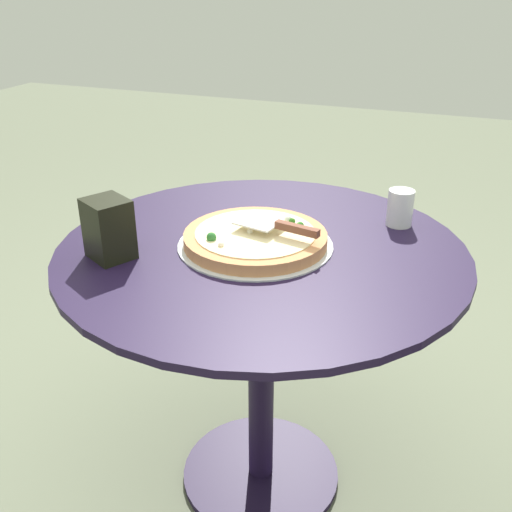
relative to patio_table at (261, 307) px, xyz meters
The scene contains 6 objects.
ground_plane 0.57m from the patio_table, ahead, with size 10.00×10.00×0.00m, color #6A715B.
patio_table is the anchor object (origin of this frame).
pizza_on_tray 0.19m from the patio_table, 164.25° to the left, with size 0.37×0.37×0.05m.
pizza_server 0.23m from the patio_table, ahead, with size 0.22×0.10×0.02m.
drinking_cup 0.43m from the patio_table, 41.24° to the left, with size 0.07×0.07×0.09m, color silver.
napkin_dispenser 0.42m from the patio_table, 149.97° to the right, with size 0.10×0.09×0.14m, color black.
Camera 1 is at (0.44, -1.20, 1.34)m, focal length 41.57 mm.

